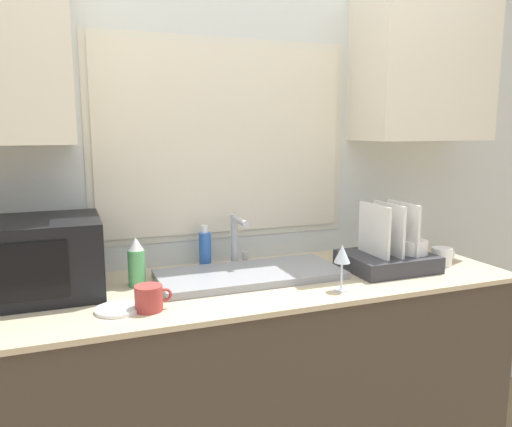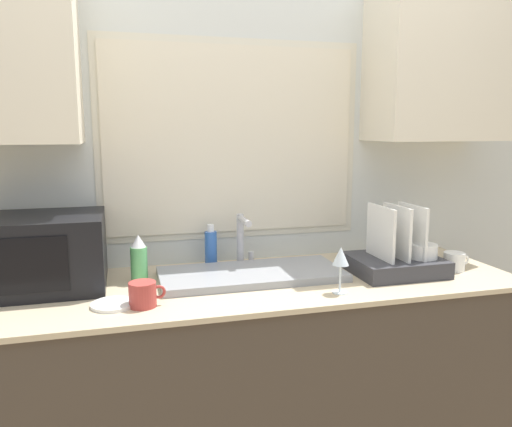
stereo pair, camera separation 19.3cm
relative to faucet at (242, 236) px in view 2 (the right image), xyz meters
The scene contains 12 objects.
countertop 0.64m from the faucet, 94.14° to the right, with size 2.18×0.70×0.94m.
wall_back 0.36m from the faucet, 97.73° to the left, with size 6.00×0.38×2.60m.
sink_basin 0.21m from the faucet, 91.46° to the right, with size 0.75×0.33×0.03m.
faucet is the anchor object (origin of this frame).
microwave 0.82m from the faucet, behind, with size 0.47×0.38×0.28m.
dish_rack 0.67m from the faucet, 23.80° to the right, with size 0.37×0.30×0.29m.
spray_bottle 0.47m from the faucet, 166.02° to the right, with size 0.07×0.07×0.19m.
soap_bottle 0.15m from the faucet, 161.99° to the left, with size 0.05×0.05×0.19m.
mug_near_sink 0.61m from the faucet, 138.21° to the right, with size 0.13×0.09×0.09m.
wine_glass 0.52m from the faucet, 59.29° to the right, with size 0.06×0.06×0.18m.
mug_by_rack 0.92m from the faucet, 19.01° to the right, with size 0.12×0.09×0.08m.
small_plate 0.68m from the faucet, 146.10° to the right, with size 0.15×0.15×0.01m.
Camera 2 is at (-0.49, -1.54, 1.54)m, focal length 35.00 mm.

